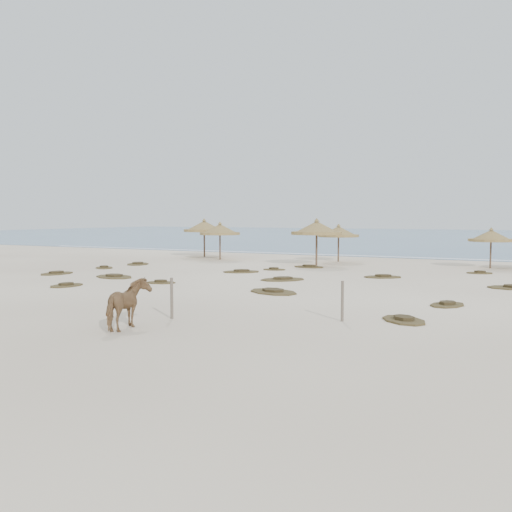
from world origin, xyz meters
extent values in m
plane|color=white|center=(0.00, 0.00, 0.00)|extent=(160.00, 160.00, 0.00)
cube|color=#2D5687|center=(0.00, 75.00, 0.00)|extent=(200.00, 100.00, 0.01)
cube|color=white|center=(0.00, 26.00, 0.00)|extent=(70.00, 0.60, 0.01)
cylinder|color=brown|center=(-12.14, 19.35, 1.15)|extent=(0.13, 0.13, 2.29)
cylinder|color=#9C7E47|center=(-12.14, 19.35, 2.09)|extent=(4.16, 4.16, 0.20)
cone|color=#9C7E47|center=(-12.14, 19.35, 2.45)|extent=(4.02, 4.02, 0.82)
cone|color=#9C7E47|center=(-12.14, 19.35, 2.95)|extent=(0.39, 0.39, 0.24)
cylinder|color=brown|center=(-9.52, 17.43, 1.06)|extent=(0.12, 0.12, 2.12)
cylinder|color=#9C7E47|center=(-9.52, 17.43, 1.94)|extent=(3.20, 3.20, 0.18)
cone|color=#9C7E47|center=(-9.52, 17.43, 2.27)|extent=(3.10, 3.10, 0.76)
cone|color=#9C7E47|center=(-9.52, 17.43, 2.73)|extent=(0.36, 0.36, 0.22)
cylinder|color=brown|center=(-1.28, 15.94, 1.16)|extent=(0.13, 0.13, 2.33)
cylinder|color=#9C7E47|center=(-1.28, 15.94, 2.13)|extent=(4.10, 4.10, 0.20)
cone|color=#9C7E47|center=(-1.28, 15.94, 2.49)|extent=(3.96, 3.96, 0.83)
cone|color=#9C7E47|center=(-1.28, 15.94, 2.99)|extent=(0.40, 0.40, 0.24)
cylinder|color=brown|center=(-1.09, 19.67, 1.01)|extent=(0.12, 0.12, 2.02)
cylinder|color=#9C7E47|center=(-1.09, 19.67, 1.85)|extent=(3.52, 3.52, 0.17)
cone|color=#9C7E47|center=(-1.09, 19.67, 2.17)|extent=(3.40, 3.40, 0.72)
cone|color=#9C7E47|center=(-1.09, 19.67, 2.60)|extent=(0.35, 0.35, 0.21)
cylinder|color=brown|center=(8.98, 19.24, 0.95)|extent=(0.11, 0.11, 1.91)
cylinder|color=#9C7E47|center=(8.98, 19.24, 1.74)|extent=(3.34, 3.34, 0.16)
cone|color=#9C7E47|center=(8.98, 19.24, 2.04)|extent=(3.23, 3.23, 0.68)
cone|color=#9C7E47|center=(8.98, 19.24, 2.45)|extent=(0.33, 0.33, 0.20)
imported|color=brown|center=(1.71, -6.19, 0.72)|extent=(1.13, 1.83, 1.44)
cylinder|color=#685A4E|center=(1.81, -4.22, 0.65)|extent=(0.11, 0.11, 1.30)
cylinder|color=#685A4E|center=(6.72, -2.16, 0.62)|extent=(0.10, 0.10, 1.25)
camera|label=1|loc=(12.39, -18.74, 3.22)|focal=40.00mm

